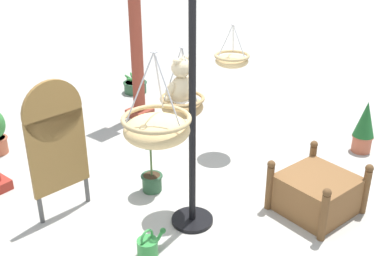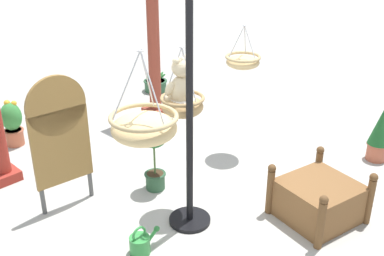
{
  "view_description": "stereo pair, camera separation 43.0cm",
  "coord_description": "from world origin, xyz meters",
  "px_view_note": "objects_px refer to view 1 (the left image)",
  "views": [
    {
      "loc": [
        -3.42,
        -2.69,
        3.01
      ],
      "look_at": [
        -0.04,
        0.05,
        0.97
      ],
      "focal_mm": 43.8,
      "sensor_mm": 36.0,
      "label": 1
    },
    {
      "loc": [
        -3.14,
        -3.01,
        3.01
      ],
      "look_at": [
        -0.04,
        0.05,
        0.97
      ],
      "focal_mm": 43.8,
      "sensor_mm": 36.0,
      "label": 2
    }
  ],
  "objects_px": {
    "hanging_basket_with_teddy": "(182,105)",
    "display_sign_board": "(56,138)",
    "watering_can": "(148,247)",
    "potted_plant_bushy_green": "(151,154)",
    "wooden_planter_box": "(317,192)",
    "potted_plant_flowering_red": "(364,127)",
    "display_pole_central": "(192,160)",
    "potted_plant_trailing_ivy": "(135,86)",
    "hanging_basket_left_high": "(157,128)",
    "greenhouse_pillar_far_back": "(136,29)",
    "teddy_bear": "(180,84)",
    "hanging_basket_right_low": "(232,60)"
  },
  "relations": [
    {
      "from": "hanging_basket_with_teddy",
      "to": "display_sign_board",
      "type": "distance_m",
      "value": 1.33
    },
    {
      "from": "display_sign_board",
      "to": "watering_can",
      "type": "distance_m",
      "value": 1.45
    },
    {
      "from": "potted_plant_bushy_green",
      "to": "wooden_planter_box",
      "type": "bearing_deg",
      "value": -63.45
    },
    {
      "from": "potted_plant_flowering_red",
      "to": "watering_can",
      "type": "relative_size",
      "value": 2.08
    },
    {
      "from": "hanging_basket_with_teddy",
      "to": "potted_plant_bushy_green",
      "type": "relative_size",
      "value": 0.88
    },
    {
      "from": "display_pole_central",
      "to": "potted_plant_trailing_ivy",
      "type": "relative_size",
      "value": 5.54
    },
    {
      "from": "hanging_basket_left_high",
      "to": "potted_plant_flowering_red",
      "type": "relative_size",
      "value": 1.03
    },
    {
      "from": "hanging_basket_with_teddy",
      "to": "hanging_basket_left_high",
      "type": "bearing_deg",
      "value": -150.76
    },
    {
      "from": "display_pole_central",
      "to": "display_sign_board",
      "type": "height_order",
      "value": "display_pole_central"
    },
    {
      "from": "greenhouse_pillar_far_back",
      "to": "potted_plant_bushy_green",
      "type": "height_order",
      "value": "greenhouse_pillar_far_back"
    },
    {
      "from": "hanging_basket_left_high",
      "to": "potted_plant_flowering_red",
      "type": "height_order",
      "value": "hanging_basket_left_high"
    },
    {
      "from": "teddy_bear",
      "to": "watering_can",
      "type": "bearing_deg",
      "value": -161.11
    },
    {
      "from": "potted_plant_trailing_ivy",
      "to": "watering_can",
      "type": "relative_size",
      "value": 1.24
    },
    {
      "from": "hanging_basket_with_teddy",
      "to": "watering_can",
      "type": "bearing_deg",
      "value": -162.59
    },
    {
      "from": "hanging_basket_right_low",
      "to": "display_pole_central",
      "type": "bearing_deg",
      "value": -157.88
    },
    {
      "from": "hanging_basket_with_teddy",
      "to": "wooden_planter_box",
      "type": "distance_m",
      "value": 1.75
    },
    {
      "from": "teddy_bear",
      "to": "hanging_basket_right_low",
      "type": "height_order",
      "value": "same"
    },
    {
      "from": "display_pole_central",
      "to": "potted_plant_bushy_green",
      "type": "bearing_deg",
      "value": 76.7
    },
    {
      "from": "potted_plant_bushy_green",
      "to": "display_sign_board",
      "type": "distance_m",
      "value": 1.09
    },
    {
      "from": "display_pole_central",
      "to": "greenhouse_pillar_far_back",
      "type": "relative_size",
      "value": 0.82
    },
    {
      "from": "hanging_basket_with_teddy",
      "to": "display_sign_board",
      "type": "xyz_separation_m",
      "value": [
        -0.88,
        0.95,
        -0.32
      ]
    },
    {
      "from": "hanging_basket_right_low",
      "to": "potted_plant_flowering_red",
      "type": "bearing_deg",
      "value": -53.12
    },
    {
      "from": "hanging_basket_with_teddy",
      "to": "teddy_bear",
      "type": "relative_size",
      "value": 1.43
    },
    {
      "from": "potted_plant_bushy_green",
      "to": "hanging_basket_left_high",
      "type": "bearing_deg",
      "value": -133.11
    },
    {
      "from": "display_pole_central",
      "to": "watering_can",
      "type": "xyz_separation_m",
      "value": [
        -0.68,
        -0.01,
        -0.64
      ]
    },
    {
      "from": "wooden_planter_box",
      "to": "potted_plant_bushy_green",
      "type": "height_order",
      "value": "potted_plant_bushy_green"
    },
    {
      "from": "teddy_bear",
      "to": "hanging_basket_right_low",
      "type": "relative_size",
      "value": 0.92
    },
    {
      "from": "wooden_planter_box",
      "to": "hanging_basket_right_low",
      "type": "bearing_deg",
      "value": 69.14
    },
    {
      "from": "teddy_bear",
      "to": "potted_plant_trailing_ivy",
      "type": "xyz_separation_m",
      "value": [
        2.21,
        2.96,
        -1.31
      ]
    },
    {
      "from": "teddy_bear",
      "to": "hanging_basket_right_low",
      "type": "xyz_separation_m",
      "value": [
        1.46,
        0.38,
        -0.17
      ]
    },
    {
      "from": "display_pole_central",
      "to": "greenhouse_pillar_far_back",
      "type": "distance_m",
      "value": 2.99
    },
    {
      "from": "hanging_basket_with_teddy",
      "to": "hanging_basket_right_low",
      "type": "distance_m",
      "value": 1.52
    },
    {
      "from": "display_pole_central",
      "to": "hanging_basket_right_low",
      "type": "height_order",
      "value": "display_pole_central"
    },
    {
      "from": "hanging_basket_left_high",
      "to": "potted_plant_bushy_green",
      "type": "xyz_separation_m",
      "value": [
        0.96,
        1.02,
        -0.97
      ]
    },
    {
      "from": "hanging_basket_right_low",
      "to": "hanging_basket_with_teddy",
      "type": "bearing_deg",
      "value": -164.51
    },
    {
      "from": "wooden_planter_box",
      "to": "greenhouse_pillar_far_back",
      "type": "bearing_deg",
      "value": 79.17
    },
    {
      "from": "greenhouse_pillar_far_back",
      "to": "potted_plant_bushy_green",
      "type": "bearing_deg",
      "value": -131.56
    },
    {
      "from": "potted_plant_flowering_red",
      "to": "display_sign_board",
      "type": "bearing_deg",
      "value": 149.84
    },
    {
      "from": "potted_plant_bushy_green",
      "to": "greenhouse_pillar_far_back",
      "type": "bearing_deg",
      "value": 48.44
    },
    {
      "from": "display_pole_central",
      "to": "potted_plant_trailing_ivy",
      "type": "distance_m",
      "value": 4.05
    },
    {
      "from": "display_pole_central",
      "to": "hanging_basket_left_high",
      "type": "bearing_deg",
      "value": -160.88
    },
    {
      "from": "teddy_bear",
      "to": "wooden_planter_box",
      "type": "distance_m",
      "value": 1.9
    },
    {
      "from": "hanging_basket_left_high",
      "to": "watering_can",
      "type": "height_order",
      "value": "hanging_basket_left_high"
    },
    {
      "from": "hanging_basket_right_low",
      "to": "display_sign_board",
      "type": "bearing_deg",
      "value": 166.93
    },
    {
      "from": "hanging_basket_right_low",
      "to": "potted_plant_trailing_ivy",
      "type": "xyz_separation_m",
      "value": [
        0.75,
        2.58,
        -1.15
      ]
    },
    {
      "from": "hanging_basket_left_high",
      "to": "hanging_basket_right_low",
      "type": "xyz_separation_m",
      "value": [
        2.39,
        0.92,
        -0.18
      ]
    },
    {
      "from": "wooden_planter_box",
      "to": "display_pole_central",
      "type": "bearing_deg",
      "value": 137.81
    },
    {
      "from": "hanging_basket_right_low",
      "to": "teddy_bear",
      "type": "bearing_deg",
      "value": -165.39
    },
    {
      "from": "hanging_basket_right_low",
      "to": "watering_can",
      "type": "distance_m",
      "value": 2.66
    },
    {
      "from": "hanging_basket_left_high",
      "to": "watering_can",
      "type": "distance_m",
      "value": 1.38
    }
  ]
}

